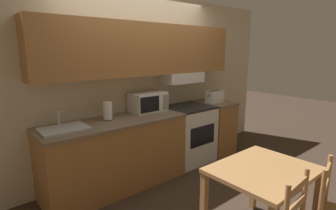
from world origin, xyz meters
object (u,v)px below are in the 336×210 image
(microwave, at_px, (148,102))
(stove_range, at_px, (188,134))
(toaster, at_px, (215,96))
(sink_basin, at_px, (64,129))
(dining_table, at_px, (263,180))
(paper_towel_roll, at_px, (108,111))

(microwave, bearing_deg, stove_range, -11.36)
(toaster, bearing_deg, microwave, 172.02)
(microwave, distance_m, sink_basin, 1.26)
(stove_range, height_order, microwave, microwave)
(sink_basin, height_order, dining_table, sink_basin)
(microwave, bearing_deg, sink_basin, -173.27)
(sink_basin, relative_size, dining_table, 0.56)
(microwave, relative_size, dining_table, 0.56)
(stove_range, relative_size, dining_table, 1.00)
(toaster, bearing_deg, dining_table, -128.11)
(stove_range, bearing_deg, toaster, -3.93)
(stove_range, bearing_deg, dining_table, -113.70)
(paper_towel_roll, bearing_deg, toaster, -3.41)
(stove_range, height_order, toaster, toaster)
(toaster, xyz_separation_m, dining_table, (-1.35, -1.72, -0.38))
(microwave, xyz_separation_m, sink_basin, (-1.25, -0.15, -0.12))
(microwave, relative_size, toaster, 1.65)
(microwave, distance_m, dining_table, 1.95)
(stove_range, bearing_deg, sink_basin, -179.68)
(toaster, height_order, paper_towel_roll, paper_towel_roll)
(sink_basin, distance_m, dining_table, 2.12)
(toaster, height_order, sink_basin, sink_basin)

